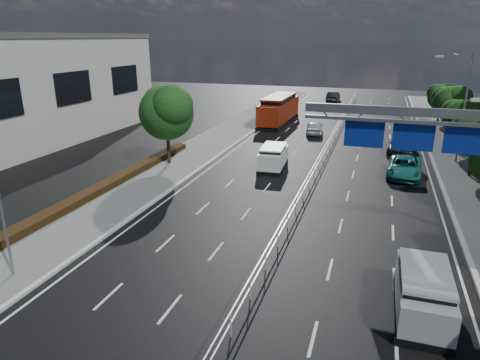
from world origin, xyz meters
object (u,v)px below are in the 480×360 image
(white_minivan, at_px, (273,157))
(near_car_silver, at_px, (315,127))
(silver_minivan, at_px, (423,293))
(parked_car_dark, at_px, (402,145))
(red_bus, at_px, (279,109))
(near_car_dark, at_px, (333,97))
(overhead_gantry, at_px, (430,133))
(parked_car_teal, at_px, (405,167))

(white_minivan, relative_size, near_car_silver, 1.02)
(silver_minivan, bearing_deg, parked_car_dark, 89.94)
(red_bus, relative_size, parked_car_dark, 2.14)
(near_car_silver, height_order, near_car_dark, near_car_dark)
(overhead_gantry, relative_size, red_bus, 0.91)
(white_minivan, distance_m, parked_car_dark, 12.97)
(white_minivan, height_order, parked_car_dark, white_minivan)
(parked_car_teal, bearing_deg, silver_minivan, -85.84)
(silver_minivan, height_order, parked_car_dark, silver_minivan)
(overhead_gantry, relative_size, silver_minivan, 2.29)
(near_car_dark, bearing_deg, near_car_silver, 93.60)
(white_minivan, bearing_deg, near_car_silver, 81.42)
(red_bus, distance_m, near_car_silver, 7.15)
(near_car_dark, bearing_deg, parked_car_dark, 108.73)
(parked_car_dark, bearing_deg, parked_car_teal, -83.11)
(overhead_gantry, bearing_deg, red_bus, 116.45)
(near_car_dark, xyz_separation_m, silver_minivan, (9.68, -56.75, 0.11))
(white_minivan, bearing_deg, silver_minivan, -63.14)
(red_bus, bearing_deg, white_minivan, -77.26)
(overhead_gantry, height_order, parked_car_dark, overhead_gantry)
(overhead_gantry, relative_size, white_minivan, 2.33)
(overhead_gantry, bearing_deg, parked_car_dark, 90.77)
(near_car_silver, bearing_deg, parked_car_dark, 139.11)
(parked_car_dark, bearing_deg, red_bus, 149.31)
(white_minivan, bearing_deg, parked_car_teal, 2.48)
(red_bus, distance_m, parked_car_dark, 17.69)
(red_bus, distance_m, parked_car_teal, 22.76)
(overhead_gantry, height_order, white_minivan, overhead_gantry)
(overhead_gantry, bearing_deg, silver_minivan, -91.87)
(near_car_silver, distance_m, parked_car_teal, 15.78)
(white_minivan, xyz_separation_m, parked_car_dark, (10.02, 8.23, -0.15))
(overhead_gantry, distance_m, white_minivan, 14.83)
(overhead_gantry, distance_m, parked_car_teal, 11.77)
(red_bus, bearing_deg, overhead_gantry, -62.63)
(red_bus, height_order, parked_car_dark, red_bus)
(near_car_silver, relative_size, parked_car_teal, 0.83)
(overhead_gantry, bearing_deg, near_car_dark, 101.35)
(silver_minivan, distance_m, parked_car_dark, 25.18)
(near_car_silver, bearing_deg, near_car_dark, -94.98)
(parked_car_teal, relative_size, parked_car_dark, 0.99)
(overhead_gantry, bearing_deg, white_minivan, 136.87)
(white_minivan, xyz_separation_m, near_car_silver, (1.20, 14.18, -0.18))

